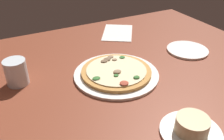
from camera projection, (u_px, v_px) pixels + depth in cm
name	position (u px, v px, depth cm)	size (l,w,h in cm)	color
dining_table	(107.00, 82.00, 92.03)	(150.00, 110.00, 4.00)	brown
pizza_main	(117.00, 73.00, 91.61)	(31.63, 31.63, 3.39)	white
ramekin_on_saucer	(191.00, 128.00, 66.29)	(16.84, 16.84, 5.19)	silver
water_glass	(16.00, 73.00, 85.89)	(7.67, 7.67, 9.23)	silver
side_plate	(187.00, 50.00, 109.78)	(18.11, 18.11, 0.90)	white
paper_menu	(118.00, 33.00, 127.72)	(14.55, 21.96, 0.30)	white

